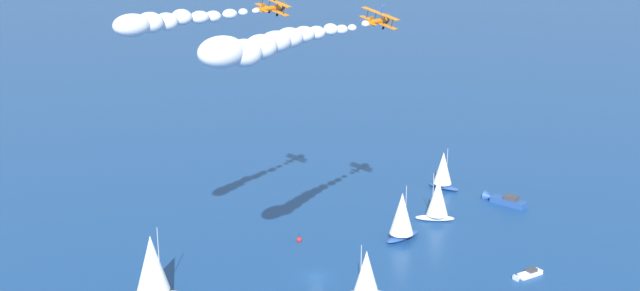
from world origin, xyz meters
TOP-DOWN VIEW (x-y plane):
  - ground_plane at (0.00, 0.00)m, footprint 2000.00×2000.00m
  - motorboat_near_centre at (-28.94, 53.89)m, footprint 10.68×8.68m
  - sailboat_far_port at (1.65, -30.75)m, footprint 7.21×11.22m
  - sailboat_far_stbd at (-42.38, 43.39)m, footprint 8.23×7.46m
  - sailboat_inshore at (-13.26, 21.90)m, footprint 7.12×9.65m
  - sailboat_mid_cluster at (-21.97, 33.58)m, footprint 6.23×9.35m
  - sailboat_outer_ring_a at (9.61, 7.04)m, footprint 4.98×8.20m
  - motorboat_outer_ring_c at (9.15, 39.74)m, footprint 3.69×6.80m
  - marker_buoy at (-17.60, 0.10)m, footprint 1.10×1.10m
  - biplane_lead at (-7.15, -6.51)m, footprint 6.51×6.61m
  - smoke_trail_lead at (12.01, -26.19)m, footprint 24.99×25.79m
  - biplane_wingman at (3.52, 10.37)m, footprint 6.51×6.61m
  - wingwalker_wingman at (3.93, 10.78)m, footprint 0.75×0.73m
  - smoke_trail_wingman at (26.95, -13.80)m, footprint 30.46×32.24m

SIDE VIEW (x-z plane):
  - ground_plane at x=0.00m, z-range 0.00..0.00m
  - marker_buoy at x=-17.60m, z-range -0.66..1.44m
  - motorboat_outer_ring_c at x=9.15m, z-range -0.44..1.47m
  - motorboat_near_centre at x=-28.94m, z-range -0.74..2.47m
  - sailboat_outer_ring_a at x=9.61m, z-range -0.45..9.81m
  - sailboat_far_stbd at x=-42.38m, z-range -0.49..10.73m
  - sailboat_mid_cluster at x=-21.97m, z-range -0.51..11.11m
  - sailboat_inshore at x=-13.26m, z-range -0.53..11.71m
  - sailboat_far_port at x=1.65m, z-range -0.61..13.34m
  - smoke_trail_wingman at x=26.95m, z-range 46.63..52.04m
  - biplane_wingman at x=3.52m, z-range 47.67..51.48m
  - biplane_lead at x=-7.15m, z-range 49.25..53.06m
  - smoke_trail_lead at x=12.01m, z-range 49.20..53.34m
  - wingwalker_wingman at x=3.93m, z-range 50.80..52.58m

